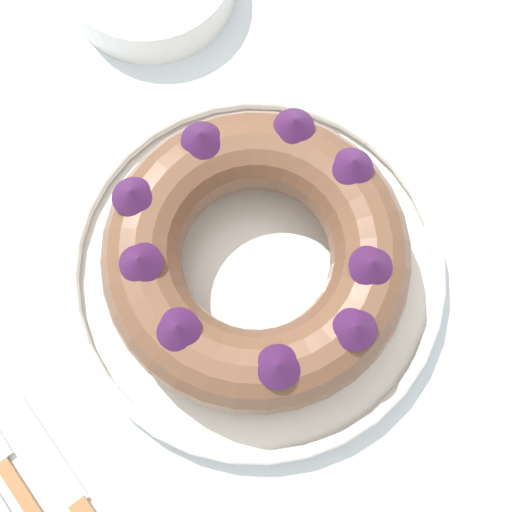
# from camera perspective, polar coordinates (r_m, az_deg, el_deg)

# --- Properties ---
(ground_plane) EXTENTS (8.00, 8.00, 0.00)m
(ground_plane) POSITION_cam_1_polar(r_m,az_deg,el_deg) (1.39, 0.77, -9.29)
(ground_plane) COLOR gray
(dining_table) EXTENTS (1.20, 0.94, 0.74)m
(dining_table) POSITION_cam_1_polar(r_m,az_deg,el_deg) (0.76, 1.40, -3.90)
(dining_table) COLOR silver
(dining_table) RESTS_ON ground_plane
(serving_dish) EXTENTS (0.34, 0.34, 0.03)m
(serving_dish) POSITION_cam_1_polar(r_m,az_deg,el_deg) (0.65, -0.00, -1.11)
(serving_dish) COLOR white
(serving_dish) RESTS_ON dining_table
(bundt_cake) EXTENTS (0.26, 0.26, 0.08)m
(bundt_cake) POSITION_cam_1_polar(r_m,az_deg,el_deg) (0.60, -0.00, 0.05)
(bundt_cake) COLOR brown
(bundt_cake) RESTS_ON serving_dish
(fork) EXTENTS (0.02, 0.21, 0.01)m
(fork) POSITION_cam_1_polar(r_m,az_deg,el_deg) (0.67, -18.39, -17.32)
(fork) COLOR #936038
(fork) RESTS_ON dining_table
(cake_knife) EXTENTS (0.02, 0.19, 0.01)m
(cake_knife) POSITION_cam_1_polar(r_m,az_deg,el_deg) (0.66, -13.95, -18.75)
(cake_knife) COLOR #936038
(cake_knife) RESTS_ON dining_table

